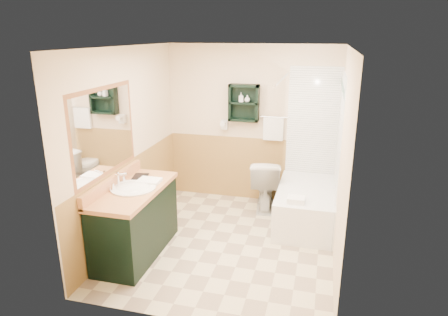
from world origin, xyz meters
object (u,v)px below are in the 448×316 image
Objects in this scene: toilet at (265,184)px; soap_bottle_b at (247,99)px; vanity at (136,221)px; soap_bottle_a at (241,100)px; wall_shelf at (244,103)px; vanity_book at (132,169)px; bathtub at (306,204)px; hair_dryer at (225,125)px.

soap_bottle_b is (-0.34, 0.20, 1.23)m from toilet.
vanity is 2.39m from soap_bottle_a.
vanity_book is (-1.06, -1.58, -0.60)m from wall_shelf.
vanity_book is (-1.45, -1.37, 0.57)m from toilet.
soap_bottle_b is at bearing 0.00° from soap_bottle_a.
soap_bottle_a is (-0.43, 0.20, 1.22)m from toilet.
soap_bottle_a is (1.02, 1.58, 0.64)m from vanity_book.
soap_bottle_a is at bearing 153.00° from bathtub.
vanity_book is at bearing -125.21° from soap_bottle_b.
toilet is 5.62× the size of soap_bottle_a.
toilet is 7.31× the size of soap_bottle_b.
bathtub is (1.33, -0.57, -0.94)m from hair_dryer.
soap_bottle_a is at bearing 65.86° from vanity.
hair_dryer is 1.74× the size of soap_bottle_a.
hair_dryer is (-0.30, 0.02, -0.35)m from wall_shelf.
wall_shelf reaches higher than soap_bottle_b.
soap_bottle_b is at bearing 42.31° from vanity_book.
hair_dryer is at bearing 173.35° from soap_bottle_a.
vanity is 0.88× the size of bathtub.
hair_dryer is 1.72m from bathtub.
vanity is at bearing 45.46° from toilet.
vanity is 9.53× the size of soap_bottle_a.
wall_shelf reaches higher than hair_dryer.
hair_dryer is at bearing 175.24° from wall_shelf.
soap_bottle_b is (0.05, -0.01, 0.06)m from wall_shelf.
vanity_book is (-2.08, -1.03, 0.69)m from bathtub.
wall_shelf reaches higher than soap_bottle_a.
bathtub is at bearing -28.18° from wall_shelf.
soap_bottle_b is at bearing -4.87° from hair_dryer.
hair_dryer is at bearing 175.13° from soap_bottle_b.
soap_bottle_b is (0.09, 0.00, 0.01)m from soap_bottle_a.
wall_shelf is 0.37× the size of bathtub.
soap_bottle_a is at bearing 180.00° from soap_bottle_b.
soap_bottle_a reaches higher than vanity_book.
wall_shelf is 0.06m from soap_bottle_a.
bathtub is (1.92, 1.36, -0.16)m from vanity.
wall_shelf is 0.46m from hair_dryer.
soap_bottle_b reaches higher than vanity.
wall_shelf is at bearing -35.81° from toilet.
wall_shelf is 1.74m from bathtub.
toilet is at bearing -25.39° from soap_bottle_a.
wall_shelf is 2.29× the size of hair_dryer.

